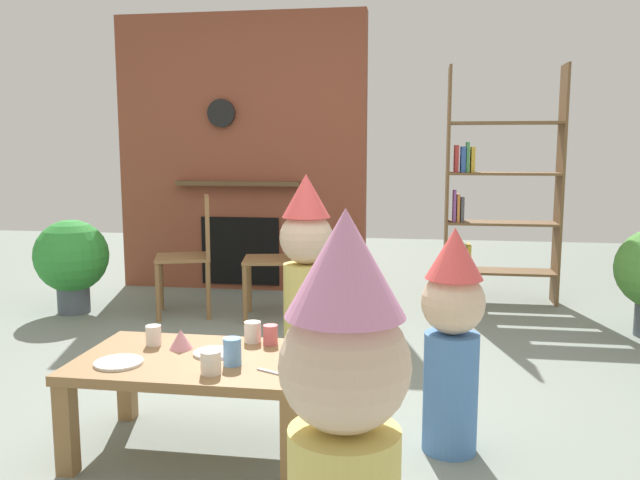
{
  "coord_description": "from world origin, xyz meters",
  "views": [
    {
      "loc": [
        0.66,
        -2.96,
        1.25
      ],
      "look_at": [
        0.15,
        0.4,
        0.77
      ],
      "focal_mm": 36.17,
      "sensor_mm": 36.0,
      "label": 1
    }
  ],
  "objects_px": {
    "child_in_pink": "(452,335)",
    "coffee_table": "(198,372)",
    "paper_cup_center": "(154,335)",
    "dining_chair_left": "(195,248)",
    "paper_plate_front": "(119,363)",
    "paper_cup_near_right": "(232,352)",
    "bookshelf": "(492,196)",
    "dining_chair_middle": "(284,250)",
    "potted_plant_short": "(72,259)",
    "child_with_cone_hat": "(344,432)",
    "paper_cup_near_left": "(270,335)",
    "paper_cup_far_right": "(253,332)",
    "paper_cup_far_left": "(211,362)",
    "paper_plate_rear": "(214,353)",
    "child_by_the_chairs": "(306,265)",
    "birthday_cake_slice": "(181,339)"
  },
  "relations": [
    {
      "from": "child_in_pink",
      "to": "coffee_table",
      "type": "bearing_deg",
      "value": 0.0
    },
    {
      "from": "paper_cup_center",
      "to": "dining_chair_left",
      "type": "xyz_separation_m",
      "value": [
        -0.53,
        2.02,
        0.06
      ]
    },
    {
      "from": "coffee_table",
      "to": "paper_plate_front",
      "type": "relative_size",
      "value": 5.11
    },
    {
      "from": "coffee_table",
      "to": "paper_cup_near_right",
      "type": "distance_m",
      "value": 0.22
    },
    {
      "from": "bookshelf",
      "to": "dining_chair_middle",
      "type": "height_order",
      "value": "bookshelf"
    },
    {
      "from": "child_in_pink",
      "to": "potted_plant_short",
      "type": "height_order",
      "value": "child_in_pink"
    },
    {
      "from": "child_in_pink",
      "to": "paper_cup_near_right",
      "type": "bearing_deg",
      "value": 6.46
    },
    {
      "from": "coffee_table",
      "to": "child_with_cone_hat",
      "type": "height_order",
      "value": "child_with_cone_hat"
    },
    {
      "from": "paper_cup_near_left",
      "to": "paper_cup_near_right",
      "type": "height_order",
      "value": "paper_cup_near_right"
    },
    {
      "from": "paper_cup_far_right",
      "to": "child_in_pink",
      "type": "xyz_separation_m",
      "value": [
        0.86,
        -0.07,
        0.04
      ]
    },
    {
      "from": "paper_cup_near_right",
      "to": "paper_cup_center",
      "type": "height_order",
      "value": "paper_cup_near_right"
    },
    {
      "from": "child_with_cone_hat",
      "to": "dining_chair_left",
      "type": "bearing_deg",
      "value": -10.14
    },
    {
      "from": "paper_cup_far_left",
      "to": "paper_cup_far_right",
      "type": "height_order",
      "value": "paper_cup_far_right"
    },
    {
      "from": "paper_cup_center",
      "to": "paper_plate_rear",
      "type": "xyz_separation_m",
      "value": [
        0.3,
        -0.08,
        -0.04
      ]
    },
    {
      "from": "coffee_table",
      "to": "paper_cup_near_right",
      "type": "bearing_deg",
      "value": -23.75
    },
    {
      "from": "paper_cup_near_right",
      "to": "child_by_the_chairs",
      "type": "height_order",
      "value": "child_by_the_chairs"
    },
    {
      "from": "coffee_table",
      "to": "birthday_cake_slice",
      "type": "height_order",
      "value": "birthday_cake_slice"
    },
    {
      "from": "paper_cup_far_left",
      "to": "paper_plate_front",
      "type": "height_order",
      "value": "paper_cup_far_left"
    },
    {
      "from": "birthday_cake_slice",
      "to": "potted_plant_short",
      "type": "height_order",
      "value": "potted_plant_short"
    },
    {
      "from": "child_in_pink",
      "to": "paper_cup_far_right",
      "type": "bearing_deg",
      "value": -13.66
    },
    {
      "from": "coffee_table",
      "to": "child_with_cone_hat",
      "type": "xyz_separation_m",
      "value": [
        0.72,
        -1.01,
        0.25
      ]
    },
    {
      "from": "child_in_pink",
      "to": "dining_chair_left",
      "type": "distance_m",
      "value": 2.68
    },
    {
      "from": "paper_cup_near_left",
      "to": "child_by_the_chairs",
      "type": "height_order",
      "value": "child_by_the_chairs"
    },
    {
      "from": "potted_plant_short",
      "to": "dining_chair_middle",
      "type": "bearing_deg",
      "value": 3.11
    },
    {
      "from": "paper_plate_front",
      "to": "dining_chair_middle",
      "type": "relative_size",
      "value": 0.21
    },
    {
      "from": "paper_cup_center",
      "to": "paper_cup_far_right",
      "type": "bearing_deg",
      "value": 14.91
    },
    {
      "from": "coffee_table",
      "to": "birthday_cake_slice",
      "type": "xyz_separation_m",
      "value": [
        -0.1,
        0.09,
        0.11
      ]
    },
    {
      "from": "paper_cup_far_left",
      "to": "child_by_the_chairs",
      "type": "distance_m",
      "value": 1.35
    },
    {
      "from": "paper_plate_front",
      "to": "potted_plant_short",
      "type": "xyz_separation_m",
      "value": [
        -1.44,
        2.18,
        0.01
      ]
    },
    {
      "from": "coffee_table",
      "to": "dining_chair_left",
      "type": "bearing_deg",
      "value": 109.74
    },
    {
      "from": "potted_plant_short",
      "to": "paper_plate_front",
      "type": "bearing_deg",
      "value": -56.54
    },
    {
      "from": "child_by_the_chairs",
      "to": "potted_plant_short",
      "type": "bearing_deg",
      "value": -102.11
    },
    {
      "from": "bookshelf",
      "to": "paper_cup_far_right",
      "type": "relative_size",
      "value": 20.83
    },
    {
      "from": "birthday_cake_slice",
      "to": "paper_cup_far_right",
      "type": "bearing_deg",
      "value": 27.38
    },
    {
      "from": "paper_plate_rear",
      "to": "dining_chair_middle",
      "type": "relative_size",
      "value": 0.19
    },
    {
      "from": "paper_plate_front",
      "to": "paper_cup_near_left",
      "type": "bearing_deg",
      "value": 32.66
    },
    {
      "from": "child_by_the_chairs",
      "to": "dining_chair_middle",
      "type": "bearing_deg",
      "value": -148.6
    },
    {
      "from": "paper_cup_near_right",
      "to": "birthday_cake_slice",
      "type": "bearing_deg",
      "value": 149.05
    },
    {
      "from": "paper_cup_far_right",
      "to": "paper_cup_near_left",
      "type": "bearing_deg",
      "value": -14.8
    },
    {
      "from": "paper_cup_far_right",
      "to": "paper_plate_front",
      "type": "height_order",
      "value": "paper_cup_far_right"
    },
    {
      "from": "coffee_table",
      "to": "potted_plant_short",
      "type": "relative_size",
      "value": 1.36
    },
    {
      "from": "child_with_cone_hat",
      "to": "child_in_pink",
      "type": "relative_size",
      "value": 1.19
    },
    {
      "from": "dining_chair_left",
      "to": "dining_chair_middle",
      "type": "relative_size",
      "value": 1.0
    },
    {
      "from": "paper_plate_rear",
      "to": "paper_plate_front",
      "type": "bearing_deg",
      "value": -152.46
    },
    {
      "from": "bookshelf",
      "to": "child_by_the_chairs",
      "type": "xyz_separation_m",
      "value": [
        -1.22,
        -1.77,
        -0.29
      ]
    },
    {
      "from": "paper_cup_center",
      "to": "potted_plant_short",
      "type": "height_order",
      "value": "potted_plant_short"
    },
    {
      "from": "paper_cup_far_left",
      "to": "potted_plant_short",
      "type": "distance_m",
      "value": 2.89
    },
    {
      "from": "paper_cup_near_right",
      "to": "paper_plate_front",
      "type": "xyz_separation_m",
      "value": [
        -0.45,
        -0.06,
        -0.05
      ]
    },
    {
      "from": "paper_plate_rear",
      "to": "child_by_the_chairs",
      "type": "bearing_deg",
      "value": 80.06
    },
    {
      "from": "bookshelf",
      "to": "child_in_pink",
      "type": "xyz_separation_m",
      "value": [
        -0.44,
        -2.76,
        -0.38
      ]
    }
  ]
}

